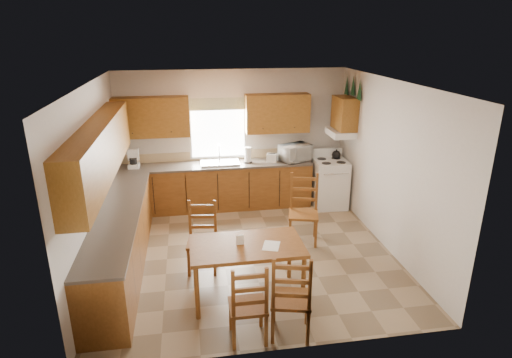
{
  "coord_description": "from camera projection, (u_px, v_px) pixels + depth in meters",
  "views": [
    {
      "loc": [
        -0.88,
        -6.06,
        3.42
      ],
      "look_at": [
        0.15,
        0.3,
        1.15
      ],
      "focal_mm": 30.0,
      "sensor_mm": 36.0,
      "label": 1
    }
  ],
  "objects": [
    {
      "name": "table_paper",
      "position": [
        271.0,
        246.0,
        5.49
      ],
      "size": [
        0.28,
        0.33,
        0.0
      ],
      "primitive_type": "cube",
      "rotation": [
        0.0,
        0.0,
        -0.33
      ],
      "color": "white",
      "rests_on": "dining_table"
    },
    {
      "name": "microwave",
      "position": [
        295.0,
        153.0,
        8.53
      ],
      "size": [
        0.66,
        0.59,
        0.33
      ],
      "primitive_type": "imported",
      "rotation": [
        0.0,
        0.0,
        0.43
      ],
      "color": "silver",
      "rests_on": "counter_back"
    },
    {
      "name": "upper_cab_stove",
      "position": [
        345.0,
        113.0,
        8.14
      ],
      "size": [
        0.33,
        0.62,
        0.62
      ],
      "primitive_type": "cube",
      "color": "brown",
      "rests_on": "wall_right"
    },
    {
      "name": "floor",
      "position": [
        250.0,
        252.0,
        6.92
      ],
      "size": [
        4.5,
        4.5,
        0.0
      ],
      "primitive_type": "plane",
      "color": "#816D50",
      "rests_on": "ground"
    },
    {
      "name": "chair_far_left",
      "position": [
        202.0,
        238.0,
        6.26
      ],
      "size": [
        0.49,
        0.47,
        1.04
      ],
      "primitive_type": "cube",
      "rotation": [
        0.0,
        0.0,
        -0.14
      ],
      "color": "brown",
      "rests_on": "floor"
    },
    {
      "name": "counter_back",
      "position": [
        216.0,
        165.0,
        8.38
      ],
      "size": [
        3.75,
        0.63,
        0.04
      ],
      "primitive_type": "cube",
      "color": "#4A4039",
      "rests_on": "lower_cab_back"
    },
    {
      "name": "backsplash",
      "position": [
        215.0,
        155.0,
        8.61
      ],
      "size": [
        3.75,
        0.01,
        0.18
      ],
      "primitive_type": "cube",
      "color": "tan",
      "rests_on": "counter_back"
    },
    {
      "name": "wall_front",
      "position": [
        281.0,
        243.0,
        4.37
      ],
      "size": [
        4.5,
        4.5,
        0.0
      ],
      "primitive_type": "plane",
      "color": "beige",
      "rests_on": "floor"
    },
    {
      "name": "wall_right",
      "position": [
        389.0,
        166.0,
        6.81
      ],
      "size": [
        4.5,
        4.5,
        0.0
      ],
      "primitive_type": "plane",
      "color": "beige",
      "rests_on": "floor"
    },
    {
      "name": "dining_table",
      "position": [
        247.0,
        271.0,
        5.66
      ],
      "size": [
        1.47,
        0.85,
        0.78
      ],
      "primitive_type": "cube",
      "rotation": [
        0.0,
        0.0,
        0.01
      ],
      "color": "brown",
      "rests_on": "floor"
    },
    {
      "name": "chair_far_right",
      "position": [
        303.0,
        210.0,
        7.09
      ],
      "size": [
        0.58,
        0.57,
        1.15
      ],
      "primitive_type": "cube",
      "rotation": [
        0.0,
        0.0,
        -0.26
      ],
      "color": "brown",
      "rests_on": "floor"
    },
    {
      "name": "stove",
      "position": [
        330.0,
        184.0,
        8.6
      ],
      "size": [
        0.67,
        0.69,
        0.94
      ],
      "primitive_type": "cube",
      "rotation": [
        0.0,
        0.0,
        -0.06
      ],
      "color": "silver",
      "rests_on": "floor"
    },
    {
      "name": "counter_left",
      "position": [
        118.0,
        213.0,
        6.18
      ],
      "size": [
        0.63,
        3.6,
        0.04
      ],
      "primitive_type": "cube",
      "color": "#4A4039",
      "rests_on": "lower_cab_left"
    },
    {
      "name": "pine_decal_b",
      "position": [
        353.0,
        85.0,
        7.98
      ],
      "size": [
        0.22,
        0.22,
        0.36
      ],
      "primitive_type": "cone",
      "color": "#173F24",
      "rests_on": "wall_right"
    },
    {
      "name": "upper_cab_left",
      "position": [
        100.0,
        150.0,
        5.84
      ],
      "size": [
        0.33,
        3.6,
        0.75
      ],
      "primitive_type": "cube",
      "color": "brown",
      "rests_on": "wall_left"
    },
    {
      "name": "wall_left",
      "position": [
        94.0,
        182.0,
        6.13
      ],
      "size": [
        4.5,
        4.5,
        0.0
      ],
      "primitive_type": "plane",
      "color": "beige",
      "rests_on": "floor"
    },
    {
      "name": "pine_decal_c",
      "position": [
        347.0,
        85.0,
        8.29
      ],
      "size": [
        0.22,
        0.22,
        0.36
      ],
      "primitive_type": "cone",
      "color": "#173F24",
      "rests_on": "wall_right"
    },
    {
      "name": "pine_decal_a",
      "position": [
        360.0,
        90.0,
        7.7
      ],
      "size": [
        0.22,
        0.22,
        0.36
      ],
      "primitive_type": "cone",
      "color": "#173F24",
      "rests_on": "wall_right"
    },
    {
      "name": "window_frame",
      "position": [
        218.0,
        129.0,
        8.42
      ],
      "size": [
        1.13,
        0.02,
        1.18
      ],
      "primitive_type": "cube",
      "color": "silver",
      "rests_on": "wall_back"
    },
    {
      "name": "toaster",
      "position": [
        272.0,
        158.0,
        8.49
      ],
      "size": [
        0.23,
        0.19,
        0.16
      ],
      "primitive_type": "cube",
      "rotation": [
        0.0,
        0.0,
        -0.38
      ],
      "color": "silver",
      "rests_on": "counter_back"
    },
    {
      "name": "paper_towel",
      "position": [
        248.0,
        155.0,
        8.41
      ],
      "size": [
        0.15,
        0.15,
        0.31
      ],
      "primitive_type": "cylinder",
      "rotation": [
        0.0,
        0.0,
        0.14
      ],
      "color": "white",
      "rests_on": "counter_back"
    },
    {
      "name": "ceiling",
      "position": [
        249.0,
        83.0,
        6.02
      ],
      "size": [
        4.5,
        4.5,
        0.0
      ],
      "primitive_type": "plane",
      "color": "brown",
      "rests_on": "floor"
    },
    {
      "name": "upper_cab_back_left",
      "position": [
        151.0,
        117.0,
        8.01
      ],
      "size": [
        1.41,
        0.33,
        0.75
      ],
      "primitive_type": "cube",
      "color": "brown",
      "rests_on": "wall_back"
    },
    {
      "name": "sink_basin",
      "position": [
        220.0,
        163.0,
        8.37
      ],
      "size": [
        0.75,
        0.45,
        0.04
      ],
      "primitive_type": "cube",
      "color": "silver",
      "rests_on": "counter_back"
    },
    {
      "name": "coffeemaker",
      "position": [
        133.0,
        158.0,
        8.09
      ],
      "size": [
        0.26,
        0.3,
        0.37
      ],
      "primitive_type": "cube",
      "rotation": [
        0.0,
        0.0,
        0.2
      ],
      "color": "silver",
      "rests_on": "counter_back"
    },
    {
      "name": "window_pane",
      "position": [
        218.0,
        129.0,
        8.42
      ],
      "size": [
        1.05,
        0.01,
        1.1
      ],
      "primitive_type": "cube",
      "color": "white",
      "rests_on": "wall_back"
    },
    {
      "name": "chair_near_right",
      "position": [
        248.0,
        301.0,
        4.85
      ],
      "size": [
        0.43,
        0.41,
        1.01
      ],
      "primitive_type": "cube",
      "rotation": [
        0.0,
        0.0,
        3.14
      ],
      "color": "brown",
      "rests_on": "floor"
    },
    {
      "name": "table_card",
      "position": [
        240.0,
        240.0,
        5.51
      ],
      "size": [
        0.1,
        0.03,
        0.13
      ],
      "primitive_type": "cube",
      "rotation": [
        0.0,
        0.0,
        0.04
      ],
      "color": "white",
      "rests_on": "dining_table"
    },
    {
      "name": "window_valance",
      "position": [
        217.0,
        104.0,
        8.23
      ],
      "size": [
        1.19,
        0.01,
        0.24
      ],
      "primitive_type": "cube",
      "color": "#54673D",
      "rests_on": "wall_back"
    },
    {
      "name": "range_hood",
      "position": [
        341.0,
        133.0,
        8.25
      ],
      "size": [
        0.44,
        0.62,
        0.12
      ],
      "primitive_type": "cube",
      "color": "silver",
      "rests_on": "wall_right"
    },
    {
      "name": "lower_cab_back",
      "position": [
        217.0,
        187.0,
        8.53
      ],
      "size": [
        3.75,
        0.6,
        0.88
      ],
      "primitive_type": "cube",
      "color": "brown",
      "rests_on": "floor"
    },
    {
      "name": "lower_cab_left",
      "position": [
        121.0,
        242.0,
        6.34
      ],
      "size": [
        0.6,
        3.6,
        0.88
      ],
      "primitive_type": "cube",
      "color": "brown",
      "rests_on": "floor"
    },
    {
      "name": "chair_near_left",
      "position": [
        291.0,
        294.0,
        4.91
      ],
      "size": [
        0.55,
        0.53,
        1.09
      ],
      "primitive_type": "cube",
      "rotation": [
        0.0,
        0.0,
        2.9
      ],
      "color": "brown",
      "rests_on": "floor"
    },
    {
      "name": "wall_back",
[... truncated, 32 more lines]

